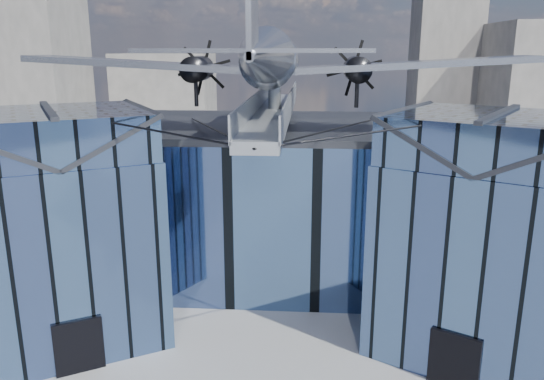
{
  "coord_description": "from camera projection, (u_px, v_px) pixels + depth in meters",
  "views": [
    {
      "loc": [
        1.93,
        -25.58,
        14.52
      ],
      "look_at": [
        0.0,
        2.0,
        7.2
      ],
      "focal_mm": 35.0,
      "sensor_mm": 36.0,
      "label": 1
    }
  ],
  "objects": [
    {
      "name": "ground_plane",
      "position": [
        269.0,
        329.0,
        28.51
      ],
      "size": [
        120.0,
        120.0,
        0.0
      ],
      "primitive_type": "plane",
      "color": "gray"
    },
    {
      "name": "museum",
      "position": [
        276.0,
        200.0,
        32.7
      ],
      "size": [
        32.88,
        24.5,
        17.6
      ],
      "color": "#466290",
      "rests_on": "ground"
    },
    {
      "name": "bg_towers",
      "position": [
        306.0,
        83.0,
        74.54
      ],
      "size": [
        77.0,
        24.5,
        26.0
      ],
      "color": "slate",
      "rests_on": "ground"
    }
  ]
}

